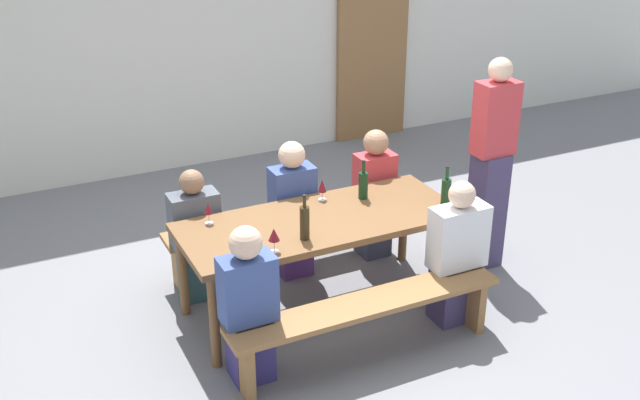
{
  "coord_description": "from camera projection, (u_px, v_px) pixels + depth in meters",
  "views": [
    {
      "loc": [
        -2.19,
        -4.52,
        3.22
      ],
      "look_at": [
        0.0,
        0.0,
        0.9
      ],
      "focal_mm": 43.23,
      "sensor_mm": 36.0,
      "label": 1
    }
  ],
  "objects": [
    {
      "name": "seated_guest_near_1",
      "position": [
        457.0,
        257.0,
        5.55
      ],
      "size": [
        0.42,
        0.24,
        1.11
      ],
      "rotation": [
        0.0,
        0.0,
        1.57
      ],
      "color": "#3D335C",
      "rests_on": "ground"
    },
    {
      "name": "back_wall",
      "position": [
        180.0,
        18.0,
        7.94
      ],
      "size": [
        14.0,
        0.2,
        3.2
      ],
      "primitive_type": "cube",
      "color": "silver",
      "rests_on": "ground"
    },
    {
      "name": "seated_guest_near_0",
      "position": [
        249.0,
        308.0,
        4.91
      ],
      "size": [
        0.36,
        0.24,
        1.11
      ],
      "rotation": [
        0.0,
        0.0,
        1.57
      ],
      "color": "navy",
      "rests_on": "ground"
    },
    {
      "name": "standing_host",
      "position": [
        491.0,
        168.0,
        6.17
      ],
      "size": [
        0.32,
        0.24,
        1.77
      ],
      "rotation": [
        0.0,
        0.0,
        3.14
      ],
      "color": "#41375A",
      "rests_on": "ground"
    },
    {
      "name": "seated_guest_far_1",
      "position": [
        293.0,
        212.0,
        6.16
      ],
      "size": [
        0.35,
        0.24,
        1.15
      ],
      "rotation": [
        0.0,
        0.0,
        -1.57
      ],
      "color": "#4C2865",
      "rests_on": "ground"
    },
    {
      "name": "wine_glass_0",
      "position": [
        208.0,
        210.0,
        5.48
      ],
      "size": [
        0.06,
        0.06,
        0.15
      ],
      "color": "silver",
      "rests_on": "tasting_table"
    },
    {
      "name": "wine_bottle_1",
      "position": [
        446.0,
        192.0,
        5.73
      ],
      "size": [
        0.07,
        0.07,
        0.33
      ],
      "color": "#143319",
      "rests_on": "tasting_table"
    },
    {
      "name": "wooden_door",
      "position": [
        372.0,
        51.0,
        8.94
      ],
      "size": [
        0.9,
        0.06,
        2.1
      ],
      "primitive_type": "cube",
      "color": "olive",
      "rests_on": "ground"
    },
    {
      "name": "bench_near",
      "position": [
        367.0,
        314.0,
        5.17
      ],
      "size": [
        1.97,
        0.3,
        0.45
      ],
      "color": "olive",
      "rests_on": "ground"
    },
    {
      "name": "wine_bottle_0",
      "position": [
        305.0,
        222.0,
        5.26
      ],
      "size": [
        0.07,
        0.07,
        0.33
      ],
      "color": "#332814",
      "rests_on": "tasting_table"
    },
    {
      "name": "tasting_table",
      "position": [
        320.0,
        228.0,
        5.63
      ],
      "size": [
        2.07,
        0.84,
        0.75
      ],
      "color": "brown",
      "rests_on": "ground"
    },
    {
      "name": "bench_far",
      "position": [
        282.0,
        227.0,
        6.35
      ],
      "size": [
        1.97,
        0.3,
        0.45
      ],
      "color": "olive",
      "rests_on": "ground"
    },
    {
      "name": "wine_bottle_2",
      "position": [
        363.0,
        184.0,
        5.88
      ],
      "size": [
        0.07,
        0.07,
        0.31
      ],
      "color": "#143319",
      "rests_on": "tasting_table"
    },
    {
      "name": "wine_glass_1",
      "position": [
        274.0,
        235.0,
        5.09
      ],
      "size": [
        0.08,
        0.08,
        0.17
      ],
      "color": "silver",
      "rests_on": "tasting_table"
    },
    {
      "name": "seated_guest_far_0",
      "position": [
        196.0,
        238.0,
        5.86
      ],
      "size": [
        0.37,
        0.24,
        1.06
      ],
      "rotation": [
        0.0,
        0.0,
        -1.57
      ],
      "color": "#305355",
      "rests_on": "ground"
    },
    {
      "name": "wine_glass_2",
      "position": [
        322.0,
        186.0,
        5.85
      ],
      "size": [
        0.06,
        0.06,
        0.17
      ],
      "color": "silver",
      "rests_on": "tasting_table"
    },
    {
      "name": "seated_guest_far_2",
      "position": [
        374.0,
        195.0,
        6.46
      ],
      "size": [
        0.32,
        0.24,
        1.13
      ],
      "rotation": [
        0.0,
        0.0,
        -1.57
      ],
      "color": "#363B4F",
      "rests_on": "ground"
    },
    {
      "name": "ground_plane",
      "position": [
        320.0,
        306.0,
        5.91
      ],
      "size": [
        24.0,
        24.0,
        0.0
      ],
      "primitive_type": "plane",
      "color": "slate"
    }
  ]
}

